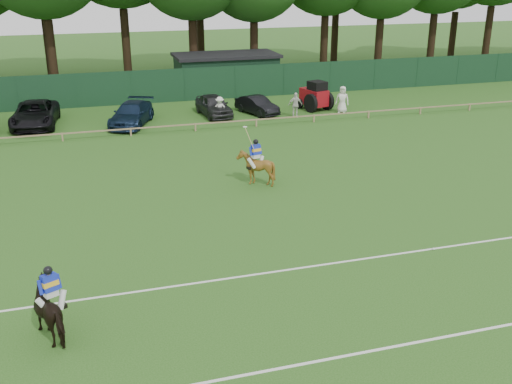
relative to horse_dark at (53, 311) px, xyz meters
name	(u,v)px	position (x,y,z in m)	size (l,w,h in m)	color
ground	(267,259)	(7.10, 2.77, -0.80)	(160.00, 160.00, 0.00)	#1E4C14
horse_dark	(53,311)	(0.00, 0.00, 0.00)	(0.87, 1.90, 1.61)	black
horse_chestnut	(256,168)	(8.95, 10.33, 0.02)	(1.33, 1.50, 1.65)	brown
suv_black	(35,114)	(-1.55, 24.90, -0.01)	(2.64, 5.73, 1.59)	black
sedan_navy	(132,114)	(4.45, 23.51, -0.08)	(2.02, 4.97, 1.44)	#122239
hatch_grey	(214,105)	(10.15, 24.49, -0.08)	(1.71, 4.26, 1.45)	#2D2D2F
estate_black	(257,105)	(13.16, 24.10, -0.18)	(1.31, 3.75, 1.24)	black
spectator_left	(220,108)	(10.28, 23.22, -0.02)	(1.01, 0.58, 1.56)	silver
spectator_mid	(295,105)	(15.38, 22.45, 0.05)	(1.00, 0.42, 1.70)	silver
spectator_right	(342,100)	(18.99, 22.71, 0.14)	(0.92, 0.60, 1.89)	silver
rider_dark	(50,288)	(0.01, -0.01, 0.73)	(0.89, 0.59, 1.41)	silver
rider_chestnut	(256,153)	(8.95, 10.32, 0.77)	(0.97, 0.51, 2.05)	silver
polo_ball	(433,249)	(13.17, 1.69, -0.76)	(0.09, 0.09, 0.09)	silver
pitch_lines	(302,309)	(7.10, -0.73, -0.80)	(60.00, 5.10, 0.01)	silver
pitch_rail	(179,125)	(7.10, 20.77, -0.36)	(62.10, 0.10, 0.50)	#997F5B
perimeter_fence	(158,86)	(7.10, 29.77, 0.45)	(92.08, 0.08, 2.50)	#14351E
utility_shed	(226,72)	(13.10, 32.77, 0.73)	(8.40, 4.40, 3.04)	#14331E
tree_row	(169,83)	(9.10, 37.77, -0.80)	(96.00, 12.00, 21.00)	#26561C
tractor	(315,96)	(17.51, 24.14, 0.18)	(2.27, 2.84, 2.09)	maroon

